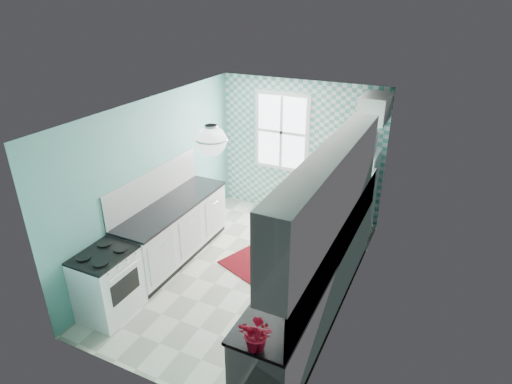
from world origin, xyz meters
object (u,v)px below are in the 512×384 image
at_px(fruit_bowl, 285,302).
at_px(potted_plant, 258,333).
at_px(ceiling_light, 212,140).
at_px(fridge, 353,195).
at_px(stove, 108,283).
at_px(sink, 340,218).
at_px(microwave, 358,142).

height_order(fruit_bowl, potted_plant, potted_plant).
relative_size(ceiling_light, fridge, 0.23).
xyz_separation_m(stove, potted_plant, (2.40, -0.60, 0.65)).
relative_size(ceiling_light, potted_plant, 1.00).
bearing_deg(fruit_bowl, sink, 89.90).
height_order(stove, sink, sink).
relative_size(stove, sink, 1.57).
relative_size(sink, potted_plant, 1.62).
bearing_deg(fridge, ceiling_light, -109.94).
bearing_deg(microwave, ceiling_light, 65.87).
bearing_deg(potted_plant, ceiling_light, 132.26).
relative_size(ceiling_light, stove, 0.39).
distance_m(fridge, potted_plant, 3.91).
xyz_separation_m(ceiling_light, fridge, (1.11, 2.57, -1.56)).
xyz_separation_m(stove, fruit_bowl, (2.40, 0.06, 0.50)).
distance_m(sink, microwave, 1.40).
height_order(fruit_bowl, microwave, microwave).
height_order(ceiling_light, microwave, ceiling_light).
distance_m(fridge, sink, 1.19).
relative_size(fridge, potted_plant, 4.40).
xyz_separation_m(ceiling_light, stove, (-1.20, -0.72, -1.86)).
xyz_separation_m(fridge, sink, (0.09, -1.18, 0.16)).
bearing_deg(fridge, stove, -121.61).
height_order(stove, fruit_bowl, fruit_bowl).
relative_size(stove, microwave, 1.63).
height_order(stove, microwave, microwave).
bearing_deg(stove, sink, 37.98).
relative_size(stove, fruit_bowl, 3.80).
bearing_deg(stove, fruit_bowl, -2.00).
bearing_deg(potted_plant, stove, 166.03).
bearing_deg(sink, microwave, 93.00).
distance_m(ceiling_light, fruit_bowl, 1.93).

